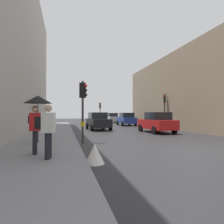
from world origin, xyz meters
TOP-DOWN VIEW (x-y plane):
  - ground_plane at (0.00, 0.00)m, footprint 120.00×120.00m
  - sidewalk_kerb at (-6.85, 6.00)m, footprint 3.43×40.00m
  - building_facade_right at (11.14, 10.38)m, footprint 12.00×25.15m
  - traffic_light_far_median at (-0.27, 23.21)m, footprint 0.24×0.43m
  - traffic_light_near_right at (-4.82, 3.05)m, footprint 0.44×0.37m
  - traffic_light_mid_street at (4.83, 11.63)m, footprint 0.34×0.45m
  - car_dark_suv at (-2.51, 11.78)m, footprint 2.20×4.29m
  - car_red_sedan at (1.96, 7.68)m, footprint 2.14×4.26m
  - car_blue_van at (2.54, 18.27)m, footprint 2.10×4.24m
  - car_silver_hatchback at (2.62, 27.05)m, footprint 2.05×4.22m
  - pedestrian_with_umbrella at (-6.82, -0.46)m, footprint 1.00×1.00m
  - pedestrian_with_black_backpack at (-6.39, -1.39)m, footprint 0.65×0.41m
  - pedestrian_with_grey_backpack at (-7.26, 2.57)m, footprint 0.61×0.36m
  - warning_sign_triangle at (-4.87, -1.75)m, footprint 0.64×0.64m

SIDE VIEW (x-z plane):
  - ground_plane at x=0.00m, z-range 0.00..0.00m
  - sidewalk_kerb at x=-6.85m, z-range 0.00..0.16m
  - warning_sign_triangle at x=-4.87m, z-range 0.00..0.65m
  - car_dark_suv at x=-2.51m, z-range 0.00..1.76m
  - car_red_sedan at x=1.96m, z-range 0.00..1.76m
  - car_blue_van at x=2.54m, z-range 0.00..1.76m
  - car_silver_hatchback at x=2.62m, z-range 0.00..1.76m
  - pedestrian_with_black_backpack at x=-6.39m, z-range 0.28..2.05m
  - pedestrian_with_grey_backpack at x=-7.26m, z-range 0.28..2.05m
  - pedestrian_with_umbrella at x=-6.82m, z-range 0.77..2.91m
  - traffic_light_far_median at x=-0.27m, z-range 0.65..4.09m
  - traffic_light_near_right at x=-4.82m, z-range 0.66..4.13m
  - traffic_light_mid_street at x=4.83m, z-range 0.72..4.54m
  - building_facade_right at x=11.14m, z-range 0.00..8.11m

